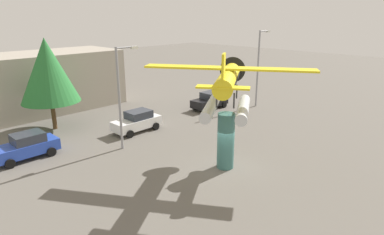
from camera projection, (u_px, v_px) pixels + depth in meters
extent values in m
plane|color=#605B54|center=(225.00, 167.00, 21.63)|extent=(140.00, 140.00, 0.00)
cylinder|color=#386B66|center=(226.00, 141.00, 21.09)|extent=(1.10, 1.10, 3.65)
cylinder|color=silver|center=(243.00, 109.00, 20.25)|extent=(4.41, 3.20, 0.70)
cylinder|color=#333338|center=(237.00, 92.00, 21.23)|extent=(0.14, 0.14, 0.90)
cylinder|color=#333338|center=(234.00, 101.00, 18.98)|extent=(0.14, 0.14, 0.90)
cylinder|color=silver|center=(211.00, 107.00, 20.62)|extent=(4.41, 3.20, 0.70)
cylinder|color=#333338|center=(221.00, 91.00, 21.41)|extent=(0.14, 0.14, 0.90)
cylinder|color=#333338|center=(217.00, 100.00, 19.17)|extent=(0.14, 0.14, 0.90)
cylinder|color=yellow|center=(228.00, 79.00, 19.90)|extent=(5.80, 4.30, 1.10)
cube|color=black|center=(228.00, 79.00, 20.08)|extent=(4.26, 3.32, 0.20)
cone|color=#262628|center=(232.00, 71.00, 22.94)|extent=(1.07, 1.12, 0.88)
cylinder|color=black|center=(233.00, 70.00, 23.31)|extent=(1.01, 1.53, 1.80)
cube|color=yellow|center=(229.00, 68.00, 20.09)|extent=(6.58, 9.32, 0.12)
cube|color=yellow|center=(223.00, 87.00, 17.25)|extent=(2.11, 2.73, 0.10)
cube|color=yellow|center=(223.00, 66.00, 16.92)|extent=(0.82, 0.59, 1.30)
cube|color=#2847B7|center=(26.00, 149.00, 22.75)|extent=(4.20, 1.70, 0.80)
cube|color=#2D333D|center=(28.00, 138.00, 22.70)|extent=(2.00, 1.56, 0.64)
cylinder|color=black|center=(1.00, 156.00, 22.54)|extent=(0.64, 0.22, 0.64)
cylinder|color=black|center=(10.00, 164.00, 21.35)|extent=(0.64, 0.22, 0.64)
cylinder|color=black|center=(41.00, 145.00, 24.39)|extent=(0.64, 0.22, 0.64)
cylinder|color=black|center=(51.00, 152.00, 23.20)|extent=(0.64, 0.22, 0.64)
cube|color=white|center=(137.00, 123.00, 28.04)|extent=(4.20, 1.70, 0.80)
cube|color=#2D333D|center=(139.00, 114.00, 27.99)|extent=(2.00, 1.56, 0.64)
cylinder|color=black|center=(117.00, 129.00, 27.83)|extent=(0.64, 0.22, 0.64)
cylinder|color=black|center=(130.00, 134.00, 26.63)|extent=(0.64, 0.22, 0.64)
cylinder|color=black|center=(143.00, 122.00, 29.68)|extent=(0.64, 0.22, 0.64)
cylinder|color=black|center=(156.00, 126.00, 28.48)|extent=(0.64, 0.22, 0.64)
cube|color=black|center=(210.00, 102.00, 34.78)|extent=(4.20, 1.70, 0.80)
cube|color=#2D333D|center=(211.00, 95.00, 34.73)|extent=(2.00, 1.56, 0.64)
cylinder|color=black|center=(194.00, 106.00, 34.57)|extent=(0.64, 0.22, 0.64)
cylinder|color=black|center=(207.00, 110.00, 33.37)|extent=(0.64, 0.22, 0.64)
cylinder|color=black|center=(211.00, 102.00, 36.42)|extent=(0.64, 0.22, 0.64)
cylinder|color=black|center=(224.00, 105.00, 35.22)|extent=(0.64, 0.22, 0.64)
cylinder|color=gray|center=(119.00, 100.00, 23.54)|extent=(0.18, 0.18, 7.43)
cylinder|color=gray|center=(126.00, 47.00, 23.00)|extent=(1.60, 0.12, 0.12)
cube|color=silver|center=(134.00, 48.00, 23.50)|extent=(0.50, 0.28, 0.20)
cylinder|color=gray|center=(258.00, 69.00, 34.77)|extent=(0.18, 0.18, 7.96)
cylinder|color=gray|center=(264.00, 31.00, 34.15)|extent=(1.60, 0.12, 0.12)
cube|color=silver|center=(268.00, 31.00, 34.65)|extent=(0.50, 0.28, 0.20)
cube|color=#9E9384|center=(53.00, 80.00, 34.48)|extent=(13.32, 6.86, 5.86)
cylinder|color=brown|center=(54.00, 115.00, 28.50)|extent=(0.36, 0.36, 2.43)
cone|color=#287033|center=(48.00, 70.00, 27.34)|extent=(4.79, 4.79, 5.33)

